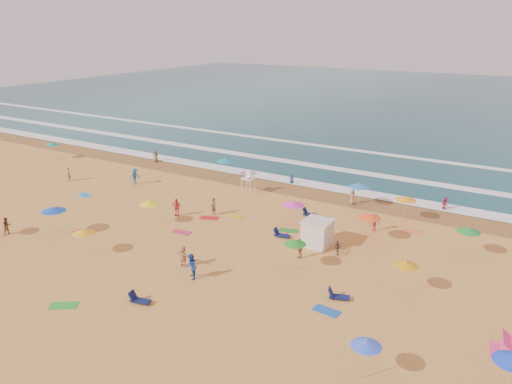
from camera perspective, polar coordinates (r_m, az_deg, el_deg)
The scene contains 12 objects.
ground at distance 42.58m, azimuth -2.13°, elevation -4.54°, with size 220.00×220.00×0.00m, color gold.
ocean at distance 119.77m, azimuth 20.81°, elevation 9.50°, with size 220.00×140.00×0.18m, color #0C4756.
wet_sand at distance 52.76m, azimuth 5.33°, elevation 0.08°, with size 220.00×220.00×0.00m, color olive.
surf_foam at distance 60.44m, azimuth 9.02°, elevation 2.46°, with size 200.00×18.70×0.05m.
cabana at distance 39.96m, azimuth 7.03°, elevation -4.74°, with size 2.00×2.00×2.00m, color silver.
cabana_roof at distance 39.55m, azimuth 7.09°, elevation -3.33°, with size 2.20×2.20×0.12m, color silver.
bicycle at distance 39.25m, azimuth 9.36°, elevation -6.11°, with size 0.66×1.90×1.00m, color black.
lifeguard_stand at distance 51.81m, azimuth -0.87°, elevation 1.03°, with size 1.20×1.20×2.10m, color white, non-canonical shape.
beach_umbrellas at distance 41.33m, azimuth 1.28°, elevation -2.12°, with size 58.57×26.39×0.79m.
loungers at distance 37.05m, azimuth 0.23°, elevation -7.98°, with size 47.74×20.70×0.34m.
towels at distance 39.97m, azimuth -3.62°, elevation -6.17°, with size 42.59×24.65×0.03m.
beachgoers at distance 45.58m, azimuth -1.41°, elevation -1.88°, with size 46.72×28.58×2.11m.
Camera 1 is at (21.60, -32.59, 16.86)m, focal length 35.00 mm.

